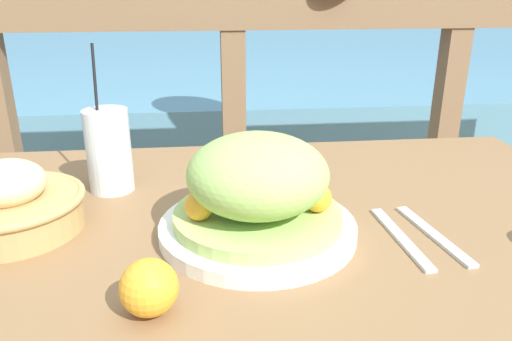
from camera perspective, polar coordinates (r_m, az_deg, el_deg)
The scene contains 9 objects.
patio_table at distance 0.79m, azimuth 1.54°, elevation -12.38°, with size 1.16×0.79×0.70m.
railing_fence at distance 1.53m, azimuth -2.58°, elevation 7.67°, with size 2.80×0.08×1.00m.
sea_backdrop at distance 4.06m, azimuth -4.81°, elevation 9.95°, with size 12.00×4.00×0.54m.
salad_plate at distance 0.69m, azimuth 0.20°, elevation -2.64°, with size 0.28×0.28×0.15m.
drink_glass at distance 0.88m, azimuth -16.48°, elevation 2.21°, with size 0.08×0.08×0.25m.
bread_basket at distance 0.80m, azimuth -26.26°, elevation -3.50°, with size 0.21×0.21×0.11m.
fork at distance 0.74m, azimuth 16.19°, elevation -7.36°, with size 0.03×0.18×0.00m.
knife at distance 0.76m, azimuth 19.61°, elevation -6.89°, with size 0.04×0.18×0.00m.
orange_near_glass at distance 0.56m, azimuth -12.13°, elevation -12.95°, with size 0.06×0.06×0.06m.
Camera 1 is at (-0.09, -0.65, 1.04)m, focal length 35.00 mm.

